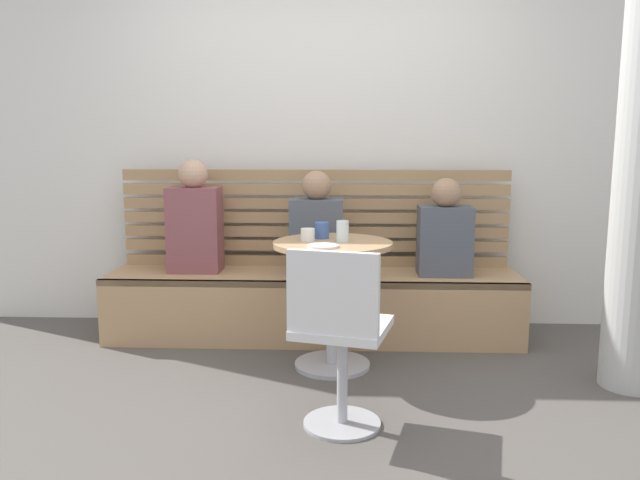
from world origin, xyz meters
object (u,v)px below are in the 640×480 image
(cafe_table, at_px, (333,280))
(white_chair, at_px, (339,333))
(cup_mug_blue, at_px, (322,230))
(person_child_left, at_px, (317,229))
(person_child_middle, at_px, (445,233))
(booth_bench, at_px, (313,305))
(person_adult, at_px, (195,222))
(cup_glass_tall, at_px, (342,231))
(plate_small, at_px, (323,246))
(cup_ceramic_white, at_px, (307,235))

(cafe_table, distance_m, white_chair, 0.81)
(cup_mug_blue, bearing_deg, cafe_table, -59.93)
(cafe_table, distance_m, person_child_left, 0.56)
(person_child_middle, bearing_deg, booth_bench, 179.55)
(person_adult, bearing_deg, booth_bench, -2.48)
(booth_bench, xyz_separation_m, white_chair, (0.19, -1.34, 0.24))
(cup_glass_tall, height_order, plate_small, cup_glass_tall)
(booth_bench, height_order, cup_ceramic_white, cup_ceramic_white)
(cup_glass_tall, relative_size, plate_small, 0.71)
(cup_glass_tall, bearing_deg, person_child_middle, 38.59)
(cup_glass_tall, height_order, cup_mug_blue, cup_glass_tall)
(person_child_middle, xyz_separation_m, plate_small, (-0.76, -0.71, 0.03))
(person_child_left, distance_m, cup_glass_tall, 0.53)
(cup_ceramic_white, relative_size, cup_mug_blue, 0.84)
(person_adult, xyz_separation_m, cup_glass_tall, (0.98, -0.56, 0.03))
(person_child_middle, xyz_separation_m, cup_glass_tall, (-0.66, -0.52, 0.08))
(person_child_middle, height_order, cup_mug_blue, person_child_middle)
(booth_bench, relative_size, person_adult, 3.63)
(booth_bench, height_order, cup_glass_tall, cup_glass_tall)
(cafe_table, bearing_deg, cup_ceramic_white, 168.83)
(cafe_table, bearing_deg, person_child_middle, 36.41)
(cup_glass_tall, bearing_deg, cup_ceramic_white, 172.00)
(person_adult, distance_m, person_child_middle, 1.64)
(cup_ceramic_white, bearing_deg, cup_mug_blue, 46.93)
(person_adult, height_order, person_child_left, person_adult)
(person_child_middle, distance_m, plate_small, 1.04)
(person_child_middle, bearing_deg, cafe_table, -143.59)
(person_adult, xyz_separation_m, person_child_middle, (1.64, -0.04, -0.06))
(white_chair, xyz_separation_m, plate_small, (-0.10, 0.63, 0.28))
(person_child_left, xyz_separation_m, cup_mug_blue, (0.05, -0.39, 0.05))
(cafe_table, bearing_deg, cup_glass_tall, 0.70)
(person_child_middle, relative_size, cup_ceramic_white, 7.86)
(plate_small, bearing_deg, cup_mug_blue, 93.48)
(cafe_table, height_order, plate_small, plate_small)
(booth_bench, height_order, white_chair, white_chair)
(person_adult, bearing_deg, cup_ceramic_white, -34.50)
(cup_ceramic_white, height_order, cup_glass_tall, cup_glass_tall)
(booth_bench, bearing_deg, person_child_middle, -0.45)
(booth_bench, relative_size, white_chair, 3.18)
(cafe_table, height_order, person_child_middle, person_child_middle)
(cafe_table, height_order, person_adult, person_adult)
(white_chair, height_order, cup_ceramic_white, white_chair)
(booth_bench, height_order, person_child_middle, person_child_middle)
(white_chair, bearing_deg, cafe_table, 93.37)
(white_chair, distance_m, plate_small, 0.70)
(person_adult, bearing_deg, cup_glass_tall, -29.90)
(booth_bench, height_order, person_adult, person_adult)
(cup_ceramic_white, bearing_deg, plate_small, -65.13)
(cafe_table, height_order, person_child_left, person_child_left)
(cafe_table, xyz_separation_m, white_chair, (0.05, -0.81, -0.05))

